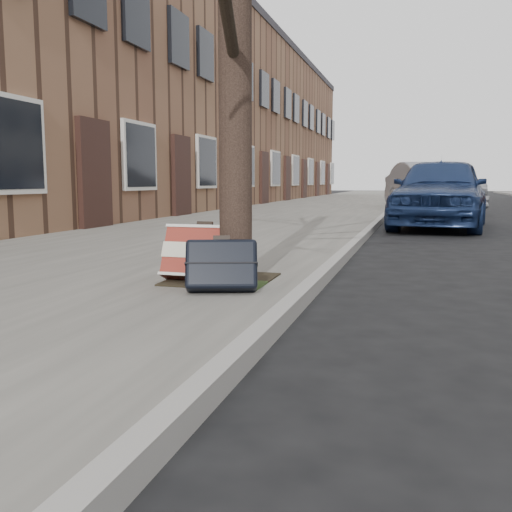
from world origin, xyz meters
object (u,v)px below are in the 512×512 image
(suitcase_navy, at_px, (222,265))
(car_near_mid, at_px, (430,187))
(suitcase_red, at_px, (201,254))
(car_near_front, at_px, (441,192))

(suitcase_navy, bearing_deg, car_near_mid, 65.30)
(suitcase_red, distance_m, car_near_mid, 14.65)
(car_near_front, xyz_separation_m, car_near_mid, (-0.09, 6.44, 0.04))
(suitcase_navy, bearing_deg, car_near_front, 59.64)
(suitcase_red, xyz_separation_m, car_near_front, (2.18, 8.06, 0.39))
(suitcase_red, xyz_separation_m, car_near_mid, (2.09, 14.50, 0.43))
(suitcase_red, bearing_deg, car_near_front, 75.98)
(suitcase_red, distance_m, suitcase_navy, 0.49)
(suitcase_navy, height_order, car_near_mid, car_near_mid)
(suitcase_red, height_order, car_near_mid, car_near_mid)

